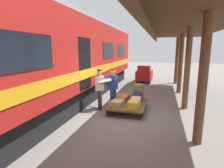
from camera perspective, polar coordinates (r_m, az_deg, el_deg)
The scene contains 15 objects.
ground_plane at distance 7.06m, azimuth 5.25°, elevation -9.94°, with size 60.00×60.00×0.00m, color slate.
platform_canopy at distance 6.61m, azimuth 24.82°, elevation 16.47°, with size 3.20×16.08×3.56m.
train_car at distance 7.86m, azimuth -18.60°, elevation 7.08°, with size 3.02×18.24×4.00m.
luggage_cart at distance 7.54m, azimuth 5.04°, elevation -6.33°, with size 1.45×1.98×0.32m.
suitcase_brown_leather at distance 7.56m, azimuth 2.63°, elevation -5.13°, with size 0.42×0.49×0.19m, color brown.
suitcase_yellow_case at distance 6.92m, azimuth 6.90°, elevation -6.36°, with size 0.37×0.57×0.27m, color gold.
suitcase_cream_canvas at distance 7.44m, azimuth 7.54°, elevation -5.26°, with size 0.36×0.58×0.25m, color beige.
suitcase_tan_vintage at distance 7.05m, azimuth 1.63°, elevation -6.18°, with size 0.42×0.52×0.22m, color tan.
suitcase_burgundy_valise at distance 7.95m, azimuth 8.10°, elevation -4.08°, with size 0.46×0.54×0.28m, color maroon.
suitcase_orange_carryall at distance 8.07m, azimuth 3.50°, elevation -4.13°, with size 0.47×0.62×0.18m, color #CC6B23.
suitcase_navy_fabric at distance 7.86m, azimuth 8.25°, elevation -2.52°, with size 0.34×0.48×0.18m, color navy.
suitcase_olive_duffel at distance 7.83m, azimuth 8.27°, elevation -0.94°, with size 0.42×0.45×0.25m, color brown.
porter_in_overalls at distance 7.79m, azimuth 0.23°, elevation -0.81°, with size 0.73×0.56×1.70m.
porter_by_door at distance 7.53m, azimuth -3.75°, elevation -1.25°, with size 0.74×0.59×1.70m.
baggage_tug at distance 14.21m, azimuth 10.20°, elevation 3.09°, with size 1.22×1.78×1.30m.
Camera 1 is at (-1.15, 6.50, 2.50)m, focal length 28.89 mm.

